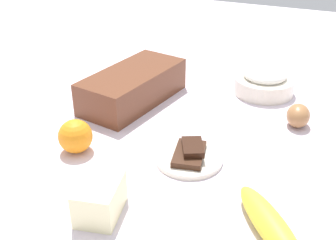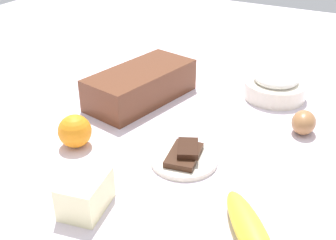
# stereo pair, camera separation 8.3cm
# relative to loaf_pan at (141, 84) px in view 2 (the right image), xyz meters

# --- Properties ---
(ground_plane) EXTENTS (2.40, 2.40, 0.02)m
(ground_plane) POSITION_rel_loaf_pan_xyz_m (-0.12, -0.14, -0.05)
(ground_plane) COLOR silver
(loaf_pan) EXTENTS (0.30, 0.18, 0.08)m
(loaf_pan) POSITION_rel_loaf_pan_xyz_m (0.00, 0.00, 0.00)
(loaf_pan) COLOR brown
(loaf_pan) RESTS_ON ground_plane
(flour_bowl) EXTENTS (0.15, 0.15, 0.07)m
(flour_bowl) POSITION_rel_loaf_pan_xyz_m (0.17, -0.29, -0.01)
(flour_bowl) COLOR silver
(flour_bowl) RESTS_ON ground_plane
(banana) EXTENTS (0.18, 0.15, 0.04)m
(banana) POSITION_rel_loaf_pan_xyz_m (-0.33, -0.40, -0.02)
(banana) COLOR yellow
(banana) RESTS_ON ground_plane
(orange_fruit) EXTENTS (0.07, 0.07, 0.07)m
(orange_fruit) POSITION_rel_loaf_pan_xyz_m (-0.25, 0.00, -0.01)
(orange_fruit) COLOR orange
(orange_fruit) RESTS_ON ground_plane
(butter_block) EXTENTS (0.10, 0.08, 0.06)m
(butter_block) POSITION_rel_loaf_pan_xyz_m (-0.39, -0.14, -0.01)
(butter_block) COLOR #F4EDB2
(butter_block) RESTS_ON ground_plane
(egg_near_butter) EXTENTS (0.07, 0.06, 0.05)m
(egg_near_butter) POSITION_rel_loaf_pan_xyz_m (0.03, -0.39, -0.02)
(egg_near_butter) COLOR #9E6A40
(egg_near_butter) RESTS_ON ground_plane
(chocolate_plate) EXTENTS (0.13, 0.13, 0.03)m
(chocolate_plate) POSITION_rel_loaf_pan_xyz_m (-0.19, -0.22, -0.03)
(chocolate_plate) COLOR silver
(chocolate_plate) RESTS_ON ground_plane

